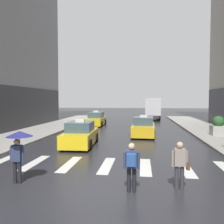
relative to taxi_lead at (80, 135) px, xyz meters
The scene contains 10 objects.
ground_plane 7.90m from the taxi_lead, 71.68° to the right, with size 160.00×160.00×0.00m, color #26262B.
crosswalk_markings 5.16m from the taxi_lead, 61.05° to the right, with size 11.30×2.80×0.01m.
taxi_lead is the anchor object (origin of this frame).
taxi_second 6.38m from the taxi_lead, 48.46° to the left, with size 2.05×4.60×1.80m.
taxi_third 12.18m from the taxi_lead, 96.25° to the left, with size 1.93×4.54×1.80m.
box_truck 22.18m from the taxi_lead, 75.11° to the left, with size 2.35×7.56×3.35m.
pedestrian_with_umbrella 7.25m from the taxi_lead, 93.04° to the right, with size 0.96×0.96×1.94m.
pedestrian_with_backpack 8.42m from the taxi_lead, 63.43° to the right, with size 0.55×0.43×1.65m.
pedestrian_with_handbag 8.88m from the taxi_lead, 52.54° to the right, with size 0.60×0.24×1.65m.
planter_mid_block 11.46m from the taxi_lead, 25.48° to the left, with size 1.10×1.10×1.60m.
Camera 1 is at (1.62, -7.66, 3.08)m, focal length 37.28 mm.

